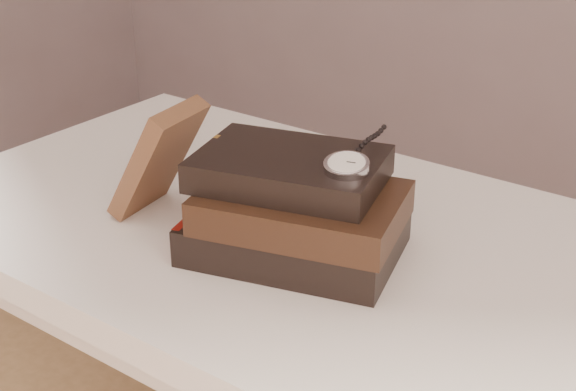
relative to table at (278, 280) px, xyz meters
The scene contains 5 objects.
table is the anchor object (origin of this frame).
book_stack 0.18m from the table, 38.88° to the right, with size 0.29×0.23×0.13m.
journal 0.23m from the table, 152.66° to the right, with size 0.02×0.10×0.17m, color #472B1B.
pocket_watch 0.27m from the table, 19.25° to the right, with size 0.06×0.16×0.02m.
eyeglasses 0.17m from the table, behind, with size 0.13×0.14×0.05m.
Camera 1 is at (0.58, -0.42, 1.25)m, focal length 51.11 mm.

